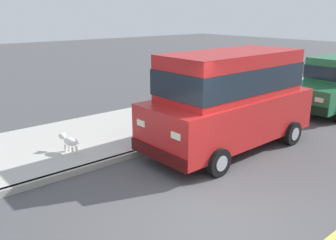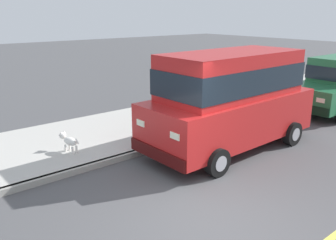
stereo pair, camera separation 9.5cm
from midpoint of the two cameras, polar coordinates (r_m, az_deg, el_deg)
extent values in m
plane|color=#4C4C4F|center=(6.49, 6.46, -15.48)|extent=(80.00, 80.00, 0.00)
cube|color=gray|center=(8.70, -8.97, -6.30)|extent=(0.16, 64.00, 0.14)
cube|color=#B7B5AD|center=(10.19, -14.23, -3.13)|extent=(3.60, 64.00, 0.14)
cube|color=red|center=(9.39, 9.46, 0.60)|extent=(1.99, 4.83, 1.10)
cube|color=red|center=(9.15, 9.79, 7.23)|extent=(1.74, 3.83, 1.10)
cube|color=#19232D|center=(9.16, 9.77, 6.72)|extent=(1.78, 3.87, 0.61)
cube|color=#400A0A|center=(7.94, -1.68, -5.34)|extent=(1.87, 0.23, 0.28)
cube|color=#400A0A|center=(11.35, 17.00, 0.76)|extent=(1.87, 0.23, 0.28)
cylinder|color=black|center=(7.92, 7.61, -6.64)|extent=(0.23, 0.64, 0.64)
cylinder|color=#9E9EA3|center=(7.92, 7.61, -6.64)|extent=(0.25, 0.36, 0.35)
cylinder|color=black|center=(9.19, -1.27, -3.13)|extent=(0.23, 0.64, 0.64)
cylinder|color=#9E9EA3|center=(9.19, -1.27, -3.13)|extent=(0.25, 0.36, 0.35)
cylinder|color=black|center=(10.22, 18.80, -1.98)|extent=(0.23, 0.64, 0.64)
cylinder|color=#9E9EA3|center=(10.22, 18.80, -1.98)|extent=(0.25, 0.36, 0.35)
cylinder|color=black|center=(11.23, 10.49, 0.31)|extent=(0.23, 0.64, 0.64)
cylinder|color=#9E9EA3|center=(11.23, 10.49, 0.31)|extent=(0.25, 0.36, 0.35)
cube|color=#EAEACC|center=(7.30, 1.04, -2.53)|extent=(0.28, 0.09, 0.14)
cube|color=#EAEACC|center=(8.17, -4.49, -0.46)|extent=(0.28, 0.09, 0.14)
cube|color=#23663D|center=(14.41, 24.98, 4.20)|extent=(1.83, 4.51, 0.76)
cube|color=black|center=(12.55, 20.40, 1.93)|extent=(1.77, 0.21, 0.28)
cylinder|color=black|center=(13.70, 18.85, 2.66)|extent=(0.22, 0.64, 0.64)
cylinder|color=#9E9EA3|center=(13.70, 18.85, 2.66)|extent=(0.24, 0.35, 0.35)
cylinder|color=black|center=(16.10, 24.16, 4.09)|extent=(0.22, 0.64, 0.64)
cylinder|color=#9E9EA3|center=(16.10, 24.16, 4.09)|extent=(0.24, 0.35, 0.35)
cube|color=#EAEACC|center=(12.19, 22.75, 2.97)|extent=(0.28, 0.08, 0.14)
cube|color=#EAEACC|center=(12.72, 18.34, 3.97)|extent=(0.28, 0.08, 0.14)
ellipsoid|color=white|center=(9.08, -15.57, -3.35)|extent=(0.47, 0.29, 0.20)
cylinder|color=white|center=(9.22, -16.30, -4.37)|extent=(0.05, 0.05, 0.18)
cylinder|color=white|center=(9.28, -15.71, -4.17)|extent=(0.05, 0.05, 0.18)
cylinder|color=white|center=(9.01, -15.24, -4.78)|extent=(0.05, 0.05, 0.18)
cylinder|color=white|center=(9.08, -14.65, -4.57)|extent=(0.05, 0.05, 0.18)
sphere|color=white|center=(9.28, -16.72, -2.44)|extent=(0.17, 0.17, 0.17)
ellipsoid|color=gray|center=(9.35, -17.04, -2.44)|extent=(0.12, 0.09, 0.06)
cone|color=white|center=(9.21, -16.97, -2.03)|extent=(0.06, 0.06, 0.07)
cone|color=white|center=(9.27, -16.48, -1.87)|extent=(0.06, 0.06, 0.07)
cylinder|color=white|center=(8.87, -14.57, -3.35)|extent=(0.12, 0.06, 0.13)
camera|label=1|loc=(0.05, -90.30, -0.09)|focal=38.34mm
camera|label=2|loc=(0.05, 89.70, 0.09)|focal=38.34mm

